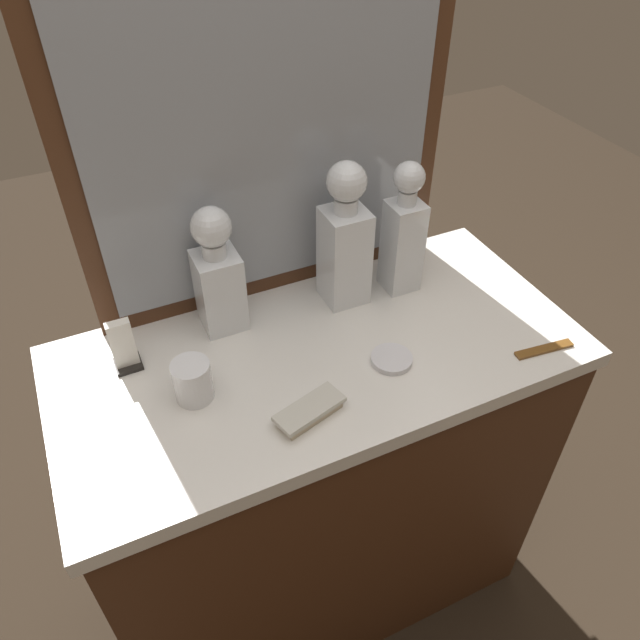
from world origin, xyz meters
TOP-DOWN VIEW (x-y plane):
  - ground_plane at (0.00, 0.00)m, footprint 6.00×6.00m
  - dresser at (0.00, 0.00)m, footprint 1.05×0.51m
  - dresser_mirror at (0.00, 0.24)m, footprint 0.77×0.03m
  - crystal_decanter_right at (0.25, 0.12)m, footprint 0.07×0.07m
  - crystal_decanter_far_left at (-0.15, 0.16)m, footprint 0.09×0.09m
  - crystal_decanter_far_right at (0.12, 0.13)m, footprint 0.09×0.09m
  - crystal_tumbler_far_right at (-0.26, -0.01)m, footprint 0.07×0.07m
  - silver_brush_center at (-0.09, -0.15)m, footprint 0.14×0.09m
  - porcelain_dish at (0.11, -0.09)m, footprint 0.08×0.08m
  - tortoiseshell_comb at (0.41, -0.19)m, footprint 0.13×0.03m
  - napkin_holder at (-0.36, 0.12)m, footprint 0.05×0.05m

SIDE VIEW (x-z plane):
  - ground_plane at x=0.00m, z-range 0.00..0.00m
  - dresser at x=0.00m, z-range 0.00..0.92m
  - tortoiseshell_comb at x=0.41m, z-range 0.92..0.93m
  - porcelain_dish at x=0.11m, z-range 0.92..0.93m
  - silver_brush_center at x=-0.09m, z-range 0.92..0.95m
  - crystal_tumbler_far_right at x=-0.26m, z-range 0.92..1.00m
  - napkin_holder at x=-0.36m, z-range 0.91..1.02m
  - crystal_decanter_far_left at x=-0.15m, z-range 0.90..1.17m
  - crystal_decanter_right at x=0.25m, z-range 0.89..1.19m
  - crystal_decanter_far_right at x=0.12m, z-range 0.89..1.21m
  - dresser_mirror at x=0.00m, z-range 0.92..1.62m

